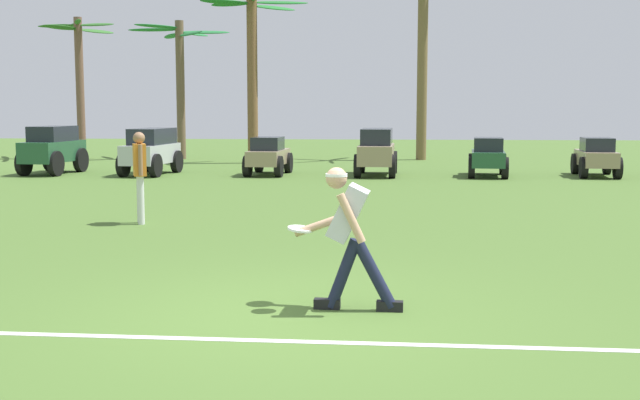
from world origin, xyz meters
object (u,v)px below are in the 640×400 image
at_px(frisbee_thrower, 349,230).
at_px(parked_car_slot_d, 377,150).
at_px(palm_tree_right_of_centre, 253,60).
at_px(parked_car_slot_b, 151,150).
at_px(parked_car_slot_c, 268,155).
at_px(palm_tree_far_left, 79,71).
at_px(parked_car_slot_f, 596,156).
at_px(teammate_near_sideline, 140,169).
at_px(palm_tree_left_of_centre, 180,73).
at_px(palm_tree_far_right, 422,56).
at_px(parked_car_slot_e, 488,156).
at_px(parked_car_slot_a, 53,149).
at_px(frisbee_in_flight, 300,229).

height_order(frisbee_thrower, parked_car_slot_d, frisbee_thrower).
relative_size(frisbee_thrower, palm_tree_right_of_centre, 0.24).
height_order(parked_car_slot_b, parked_car_slot_c, parked_car_slot_b).
xyz_separation_m(parked_car_slot_b, parked_car_slot_d, (6.54, 0.21, 0.00)).
bearing_deg(palm_tree_far_left, parked_car_slot_c, -39.43).
relative_size(parked_car_slot_f, palm_tree_far_left, 0.43).
height_order(parked_car_slot_b, palm_tree_right_of_centre, palm_tree_right_of_centre).
distance_m(teammate_near_sideline, palm_tree_far_left, 18.06).
distance_m(palm_tree_far_left, palm_tree_left_of_centre, 3.84).
bearing_deg(parked_car_slot_f, frisbee_thrower, -112.56).
bearing_deg(teammate_near_sideline, parked_car_slot_b, 105.02).
height_order(parked_car_slot_d, palm_tree_far_right, palm_tree_far_right).
distance_m(parked_car_slot_e, palm_tree_far_right, 7.74).
distance_m(parked_car_slot_b, parked_car_slot_d, 6.54).
xyz_separation_m(parked_car_slot_f, palm_tree_left_of_centre, (-13.56, 6.48, 2.65)).
bearing_deg(parked_car_slot_f, palm_tree_left_of_centre, 154.45).
bearing_deg(parked_car_slot_b, frisbee_thrower, -67.29).
bearing_deg(parked_car_slot_b, parked_car_slot_d, 1.81).
relative_size(teammate_near_sideline, parked_car_slot_b, 0.63).
relative_size(frisbee_thrower, parked_car_slot_a, 0.58).
xyz_separation_m(parked_car_slot_a, palm_tree_left_of_centre, (2.15, 6.76, 2.47)).
bearing_deg(frisbee_in_flight, parked_car_slot_e, 75.57).
bearing_deg(palm_tree_right_of_centre, frisbee_in_flight, -79.66).
distance_m(parked_car_slot_d, palm_tree_right_of_centre, 6.92).
xyz_separation_m(palm_tree_far_left, palm_tree_left_of_centre, (3.84, 0.02, -0.08)).
relative_size(parked_car_slot_b, parked_car_slot_d, 1.02).
bearing_deg(parked_car_slot_f, teammate_near_sideline, -135.70).
bearing_deg(palm_tree_far_right, frisbee_thrower, -94.71).
height_order(teammate_near_sideline, palm_tree_left_of_centre, palm_tree_left_of_centre).
xyz_separation_m(parked_car_slot_f, palm_tree_far_right, (-4.59, 6.67, 3.22)).
relative_size(parked_car_slot_c, palm_tree_far_left, 0.43).
distance_m(teammate_near_sideline, parked_car_slot_e, 12.05).
distance_m(parked_car_slot_c, palm_tree_left_of_centre, 8.31).
bearing_deg(parked_car_slot_a, teammate_near_sideline, -60.15).
xyz_separation_m(parked_car_slot_a, parked_car_slot_e, (12.65, 0.07, -0.18)).
height_order(frisbee_in_flight, parked_car_slot_b, parked_car_slot_b).
bearing_deg(palm_tree_left_of_centre, parked_car_slot_b, -83.21).
bearing_deg(palm_tree_far_left, teammate_near_sideline, -66.21).
height_order(parked_car_slot_e, palm_tree_left_of_centre, palm_tree_left_of_centre).
distance_m(parked_car_slot_a, parked_car_slot_c, 6.37).
xyz_separation_m(frisbee_in_flight, teammate_near_sideline, (-3.25, 5.29, 0.18)).
bearing_deg(frisbee_thrower, parked_car_slot_f, 67.44).
distance_m(teammate_near_sideline, palm_tree_far_right, 17.73).
relative_size(frisbee_in_flight, teammate_near_sideline, 0.23).
bearing_deg(palm_tree_left_of_centre, parked_car_slot_f, -25.55).
height_order(parked_car_slot_a, parked_car_slot_b, parked_car_slot_a).
distance_m(palm_tree_right_of_centre, palm_tree_far_right, 6.30).
bearing_deg(palm_tree_left_of_centre, palm_tree_far_right, 1.18).
height_order(frisbee_in_flight, parked_car_slot_c, parked_car_slot_c).
height_order(frisbee_thrower, parked_car_slot_a, frisbee_thrower).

